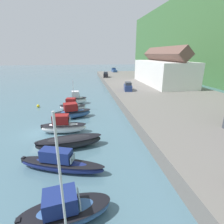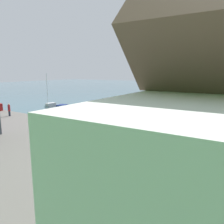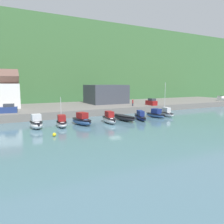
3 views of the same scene
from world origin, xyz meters
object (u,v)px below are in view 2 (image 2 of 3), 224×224
moored_boat_6 (62,112)px  moored_boat_7 (50,110)px  moored_boat_5 (85,113)px  moored_boat_3 (124,117)px  moored_boat_2 (152,122)px  moored_boat_0 (211,129)px  mooring_buoy_0 (207,122)px  person_on_quay (9,110)px  moored_boat_1 (178,125)px  moored_boat_4 (100,116)px

moored_boat_6 → moored_boat_7: moored_boat_7 is taller
moored_boat_5 → moored_boat_7: 8.99m
moored_boat_7 → moored_boat_3: bearing=-171.6°
moored_boat_2 → moored_boat_6: size_ratio=1.05×
moored_boat_3 → moored_boat_5: moored_boat_3 is taller
moored_boat_0 → mooring_buoy_0: size_ratio=7.37×
moored_boat_6 → moored_boat_7: (3.44, 0.10, 0.08)m
person_on_quay → moored_boat_3: bearing=-138.4°
person_on_quay → moored_boat_1: bearing=-153.6°
moored_boat_0 → mooring_buoy_0: 8.06m
moored_boat_2 → moored_boat_6: moored_boat_2 is taller
moored_boat_2 → moored_boat_5: size_ratio=0.79×
moored_boat_2 → mooring_buoy_0: 10.60m
moored_boat_1 → person_on_quay: size_ratio=2.77×
person_on_quay → moored_boat_7: bearing=-76.1°
moored_boat_3 → moored_boat_4: moored_boat_3 is taller
moored_boat_0 → moored_boat_4: bearing=-3.9°
moored_boat_0 → moored_boat_6: bearing=-3.0°
mooring_buoy_0 → moored_boat_2: bearing=44.9°
moored_boat_4 → moored_boat_5: (4.24, -0.55, 0.03)m
moored_boat_4 → mooring_buoy_0: 19.52m
moored_boat_2 → moored_boat_7: 23.62m
moored_boat_0 → moored_boat_3: moored_boat_0 is taller
moored_boat_4 → moored_boat_1: bearing=174.2°
moored_boat_7 → mooring_buoy_0: moored_boat_7 is taller
moored_boat_3 → moored_boat_1: bearing=-179.7°
moored_boat_4 → moored_boat_0: bearing=171.9°
moored_boat_1 → moored_boat_4: size_ratio=0.75×
moored_boat_0 → moored_boat_4: 19.54m
moored_boat_3 → moored_boat_5: size_ratio=0.75×
moored_boat_3 → moored_boat_7: size_ratio=0.73×
moored_boat_1 → moored_boat_5: (19.01, -0.08, -0.11)m
moored_boat_7 → mooring_buoy_0: (-31.10, -8.20, -0.57)m
moored_boat_4 → person_on_quay: (10.33, 11.97, 2.13)m
moored_boat_3 → moored_boat_7: (17.64, 1.66, -0.09)m
moored_boat_3 → person_on_quay: size_ratio=3.02×
moored_boat_1 → moored_boat_6: moored_boat_1 is taller
moored_boat_1 → moored_boat_6: (24.50, 0.88, -0.09)m
moored_boat_6 → mooring_buoy_0: size_ratio=10.40×
moored_boat_4 → moored_boat_7: size_ratio=0.89×
moored_boat_2 → moored_boat_3: 6.04m
moored_boat_6 → mooring_buoy_0: moored_boat_6 is taller
moored_boat_5 → mooring_buoy_0: size_ratio=13.86×
moored_boat_7 → mooring_buoy_0: size_ratio=14.32×
moored_boat_1 → moored_boat_5: 19.01m
moored_boat_0 → moored_boat_2: moored_boat_0 is taller
moored_boat_5 → person_on_quay: (6.09, 12.52, 2.10)m
moored_boat_2 → person_on_quay: size_ratio=3.14×
moored_boat_3 → mooring_buoy_0: moored_boat_3 is taller
moored_boat_3 → moored_boat_6: moored_boat_3 is taller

